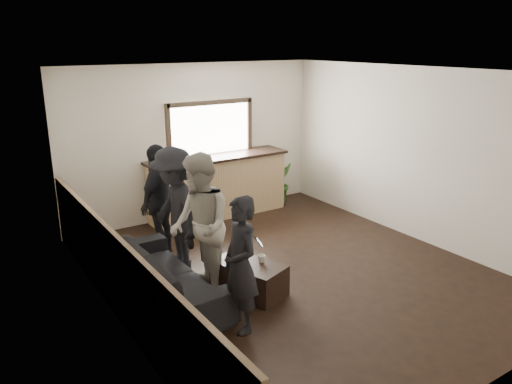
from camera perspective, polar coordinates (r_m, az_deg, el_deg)
ground at (r=7.27m, az=4.10°, el=-9.02°), size 5.00×6.00×0.01m
room_shell at (r=6.35m, az=-0.94°, el=1.32°), size 5.01×6.01×2.80m
bar_counter at (r=9.32m, az=-4.37°, el=1.11°), size 2.70×0.68×2.13m
sofa at (r=6.53m, az=-10.43°, el=-9.27°), size 0.88×2.22×0.65m
coffee_table at (r=6.60m, az=-0.79°, el=-9.78°), size 0.80×1.05×0.41m
cup_a at (r=6.53m, az=-2.80°, el=-7.65°), size 0.16×0.16×0.09m
cup_b at (r=6.53m, az=0.62°, el=-7.63°), size 0.14×0.14×0.09m
potted_plant at (r=10.08m, az=2.90°, el=1.04°), size 0.47×0.38×0.84m
person_a at (r=5.60m, az=-1.78°, el=-8.32°), size 0.49×0.61×1.58m
person_b at (r=6.34m, az=-6.44°, el=-3.91°), size 0.90×1.05×1.87m
person_c at (r=6.97m, az=-9.21°, el=-2.25°), size 0.70×1.19×1.82m
person_d at (r=7.64m, az=-10.92°, el=-0.97°), size 1.05×0.97×1.73m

